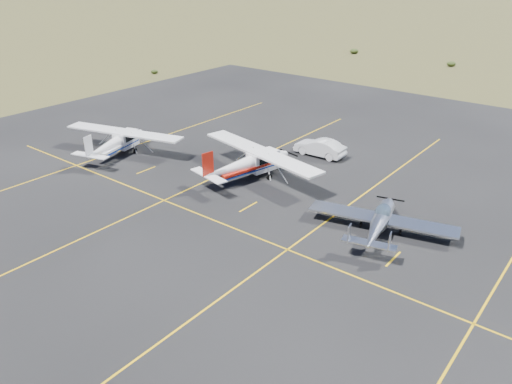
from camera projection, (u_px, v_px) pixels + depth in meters
ground at (363, 222)px, 33.45m from camera, size 1600.00×1600.00×0.00m
apron at (279, 195)px, 37.37m from camera, size 72.00×72.00×0.02m
aircraft_low_wing at (380, 220)px, 31.59m from camera, size 7.03×9.62×2.09m
aircraft_cessna at (249, 163)px, 39.43m from camera, size 7.99×12.63×3.19m
aircraft_plain at (117, 142)px, 44.22m from camera, size 7.71×11.55×2.94m
sedan at (320, 147)px, 44.42m from camera, size 1.75×4.70×1.53m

